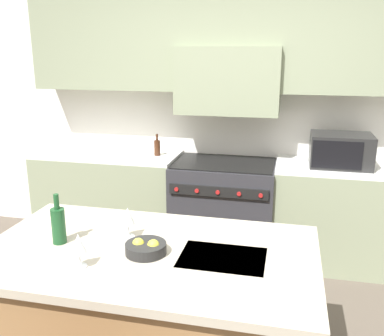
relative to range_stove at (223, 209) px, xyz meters
The scene contains 10 objects.
back_cabinetry 1.18m from the range_stove, 90.00° to the left, with size 10.00×0.46×2.70m.
back_counter 0.02m from the range_stove, 90.00° to the left, with size 3.76×0.62×0.94m.
range_stove is the anchor object (origin of this frame).
microwave 1.19m from the range_stove, ahead, with size 0.51×0.39×0.28m.
kitchen_island 1.82m from the range_stove, 94.12° to the right, with size 1.79×1.04×0.89m.
wine_bottle 2.03m from the range_stove, 108.95° to the right, with size 0.08×0.08×0.28m.
wine_glass_near 2.18m from the range_stove, 100.78° to the right, with size 0.08×0.08×0.18m.
wine_glass_far 1.80m from the range_stove, 99.79° to the right, with size 0.08×0.08×0.18m.
fruit_bowl 1.92m from the range_stove, 93.89° to the right, with size 0.22×0.22×0.08m.
oil_bottle_on_counter 0.87m from the range_stove, behind, with size 0.06×0.06×0.21m.
Camera 1 is at (0.57, -1.97, 1.92)m, focal length 40.00 mm.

